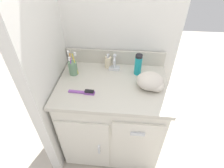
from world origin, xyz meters
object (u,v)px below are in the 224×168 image
at_px(hand_towel, 151,82).
at_px(shaving_cream_can, 138,65).
at_px(toothbrush_cup, 73,68).
at_px(soap_dispenser, 108,62).
at_px(hairbrush, 85,92).

bearing_deg(hand_towel, shaving_cream_can, 118.99).
relative_size(toothbrush_cup, hand_towel, 1.01).
distance_m(soap_dispenser, hand_towel, 0.42).
distance_m(toothbrush_cup, shaving_cream_can, 0.52).
distance_m(hairbrush, hand_towel, 0.48).
bearing_deg(soap_dispenser, hairbrush, -109.62).
bearing_deg(soap_dispenser, shaving_cream_can, -17.51).
bearing_deg(shaving_cream_can, soap_dispenser, 162.49).
relative_size(soap_dispenser, hairbrush, 0.66).
xyz_separation_m(toothbrush_cup, hand_towel, (0.61, -0.12, -0.01)).
height_order(shaving_cream_can, hand_towel, shaving_cream_can).
xyz_separation_m(soap_dispenser, hand_towel, (0.34, -0.24, 0.00)).
relative_size(shaving_cream_can, hand_towel, 0.88).
height_order(soap_dispenser, shaving_cream_can, shaving_cream_can).
distance_m(toothbrush_cup, hairbrush, 0.27).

